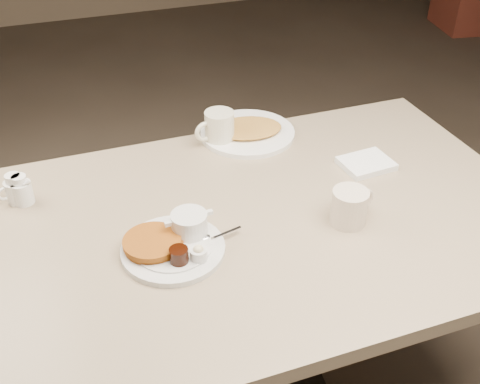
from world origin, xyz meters
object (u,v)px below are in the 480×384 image
object	(u,v)px
creamer_right	(22,191)
hash_plate	(248,131)
coffee_mug_near	(350,206)
coffee_mug_far	(219,128)
creamer_left	(15,189)
main_plate	(174,242)
diner_table	(243,270)

from	to	relation	value
creamer_right	hash_plate	size ratio (longest dim) A/B	0.24
coffee_mug_near	hash_plate	distance (m)	0.49
coffee_mug_far	creamer_right	size ratio (longest dim) A/B	1.64
creamer_left	hash_plate	size ratio (longest dim) A/B	0.24
main_plate	hash_plate	size ratio (longest dim) A/B	0.89
coffee_mug_near	creamer_left	xyz separation A→B (m)	(-0.76, 0.36, -0.01)
diner_table	hash_plate	distance (m)	0.46
diner_table	main_plate	distance (m)	0.27
diner_table	coffee_mug_far	size ratio (longest dim) A/B	11.42
coffee_mug_near	creamer_left	size ratio (longest dim) A/B	1.66
coffee_mug_far	hash_plate	size ratio (longest dim) A/B	0.39
coffee_mug_far	creamer_left	world-z (taller)	coffee_mug_far
main_plate	creamer_left	bearing A→B (deg)	135.78
creamer_left	creamer_right	xyz separation A→B (m)	(0.02, -0.01, 0.00)
creamer_left	hash_plate	world-z (taller)	creamer_left
diner_table	coffee_mug_near	distance (m)	0.34
diner_table	main_plate	xyz separation A→B (m)	(-0.19, -0.05, 0.19)
main_plate	creamer_right	distance (m)	0.44
creamer_right	hash_plate	world-z (taller)	creamer_right
coffee_mug_near	coffee_mug_far	bearing A→B (deg)	110.86
hash_plate	coffee_mug_far	bearing A→B (deg)	-172.09
coffee_mug_far	hash_plate	distance (m)	0.10
coffee_mug_near	main_plate	bearing A→B (deg)	174.22
main_plate	coffee_mug_far	world-z (taller)	coffee_mug_far
creamer_right	hash_plate	bearing A→B (deg)	11.30
diner_table	coffee_mug_near	world-z (taller)	coffee_mug_near
coffee_mug_far	creamer_right	world-z (taller)	coffee_mug_far
main_plate	diner_table	bearing A→B (deg)	15.29
main_plate	creamer_right	bearing A→B (deg)	135.46
main_plate	creamer_left	world-z (taller)	creamer_left
creamer_left	creamer_right	size ratio (longest dim) A/B	1.00
diner_table	main_plate	size ratio (longest dim) A/B	5.00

